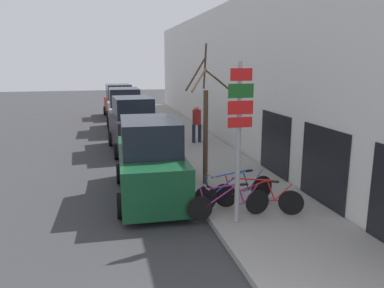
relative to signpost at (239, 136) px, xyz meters
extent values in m
plane|color=#333335|center=(-1.58, 6.86, -2.24)|extent=(80.00, 80.00, 0.00)
cube|color=gray|center=(1.02, 9.66, -2.16)|extent=(3.20, 32.00, 0.15)
cube|color=silver|center=(2.77, 9.66, 1.01)|extent=(0.20, 32.00, 6.50)
cube|color=black|center=(2.65, 0.66, -1.06)|extent=(0.03, 2.08, 2.05)
cube|color=black|center=(2.65, 3.53, -1.06)|extent=(0.03, 2.08, 2.05)
cylinder|color=#939399|center=(0.00, 0.01, -0.22)|extent=(0.11, 0.11, 3.74)
cube|color=red|center=(0.00, -0.05, 1.36)|extent=(0.51, 0.02, 0.27)
cube|color=#19591E|center=(0.00, -0.05, 1.01)|extent=(0.59, 0.02, 0.31)
cube|color=red|center=(0.00, -0.05, 0.64)|extent=(0.59, 0.02, 0.30)
cube|color=red|center=(0.00, -0.05, 0.32)|extent=(0.57, 0.02, 0.23)
cylinder|color=black|center=(-0.84, 0.24, -1.78)|extent=(0.62, 0.07, 0.62)
cylinder|color=black|center=(0.66, 0.32, -1.78)|extent=(0.62, 0.07, 0.62)
cylinder|color=#8C1E72|center=(-0.28, 0.27, -1.49)|extent=(0.84, 0.08, 0.51)
cylinder|color=#8C1E72|center=(-0.20, 0.27, -1.27)|extent=(0.98, 0.09, 0.08)
cylinder|color=#8C1E72|center=(0.21, 0.30, -1.51)|extent=(0.19, 0.05, 0.45)
cylinder|color=#8C1E72|center=(0.40, 0.31, -1.75)|extent=(0.53, 0.06, 0.08)
cylinder|color=#8C1E72|center=(0.47, 0.31, -1.54)|extent=(0.40, 0.05, 0.50)
cylinder|color=#8C1E72|center=(-0.76, 0.24, -1.51)|extent=(0.18, 0.04, 0.54)
cube|color=black|center=(0.28, 0.30, -1.28)|extent=(0.20, 0.09, 0.04)
cylinder|color=#99999E|center=(-0.69, 0.25, -1.25)|extent=(0.05, 0.44, 0.02)
cylinder|color=black|center=(0.04, 0.97, -1.78)|extent=(0.55, 0.36, 0.63)
cylinder|color=black|center=(1.45, 0.09, -1.78)|extent=(0.55, 0.36, 0.63)
cylinder|color=red|center=(0.57, 0.64, -1.49)|extent=(0.81, 0.53, 0.52)
cylinder|color=red|center=(0.64, 0.60, -1.27)|extent=(0.94, 0.61, 0.08)
cylinder|color=red|center=(1.03, 0.35, -1.51)|extent=(0.19, 0.14, 0.45)
cylinder|color=red|center=(1.21, 0.24, -1.75)|extent=(0.51, 0.34, 0.08)
cylinder|color=red|center=(1.28, 0.20, -1.53)|extent=(0.39, 0.26, 0.50)
cylinder|color=red|center=(0.11, 0.93, -1.51)|extent=(0.18, 0.13, 0.54)
cube|color=black|center=(1.10, 0.31, -1.27)|extent=(0.21, 0.17, 0.04)
cylinder|color=#99999E|center=(0.18, 0.88, -1.24)|extent=(0.25, 0.39, 0.02)
cylinder|color=black|center=(-0.56, 0.77, -1.75)|extent=(0.67, 0.20, 0.69)
cylinder|color=black|center=(1.17, 1.21, -1.75)|extent=(0.67, 0.20, 0.69)
cylinder|color=#1E4799|center=(0.09, 0.94, -1.43)|extent=(0.98, 0.28, 0.56)
cylinder|color=#1E4799|center=(0.18, 0.96, -1.19)|extent=(1.14, 0.32, 0.09)
cylinder|color=#1E4799|center=(0.65, 1.08, -1.45)|extent=(0.22, 0.09, 0.49)
cylinder|color=#1E4799|center=(0.87, 1.14, -1.72)|extent=(0.62, 0.18, 0.08)
cylinder|color=#1E4799|center=(0.96, 1.16, -1.48)|extent=(0.46, 0.14, 0.55)
cylinder|color=#1E4799|center=(-0.48, 0.79, -1.45)|extent=(0.21, 0.08, 0.59)
cube|color=black|center=(0.74, 1.10, -1.19)|extent=(0.21, 0.13, 0.04)
cylinder|color=#99999E|center=(-0.39, 0.82, -1.16)|extent=(0.13, 0.43, 0.02)
cube|color=#144728|center=(-1.70, 2.65, -1.45)|extent=(1.90, 4.63, 1.22)
cube|color=black|center=(-1.71, 2.46, -0.38)|extent=(1.65, 2.43, 0.92)
cylinder|color=black|center=(-2.51, 4.09, -1.92)|extent=(0.24, 0.65, 0.65)
cylinder|color=black|center=(-0.79, 4.03, -1.92)|extent=(0.24, 0.65, 0.65)
cylinder|color=black|center=(-2.62, 1.27, -1.92)|extent=(0.24, 0.65, 0.65)
cylinder|color=black|center=(-0.89, 1.20, -1.92)|extent=(0.24, 0.65, 0.65)
cube|color=black|center=(-1.68, 8.61, -1.36)|extent=(1.96, 4.28, 1.39)
cube|color=black|center=(-1.67, 8.45, -0.25)|extent=(1.67, 2.26, 0.83)
cylinder|color=black|center=(-2.62, 9.86, -1.91)|extent=(0.26, 0.67, 0.66)
cylinder|color=black|center=(-0.90, 9.96, -1.91)|extent=(0.26, 0.67, 0.66)
cylinder|color=black|center=(-2.47, 7.27, -1.91)|extent=(0.26, 0.67, 0.66)
cylinder|color=black|center=(-0.75, 7.37, -1.91)|extent=(0.26, 0.67, 0.66)
cube|color=gray|center=(-1.70, 13.83, -1.41)|extent=(1.78, 4.59, 1.32)
cube|color=black|center=(-1.70, 13.65, -0.27)|extent=(1.60, 2.39, 0.95)
cylinder|color=black|center=(-2.59, 15.25, -1.94)|extent=(0.22, 0.61, 0.61)
cylinder|color=black|center=(-0.81, 15.25, -1.94)|extent=(0.22, 0.61, 0.61)
cylinder|color=black|center=(-2.59, 12.41, -1.94)|extent=(0.22, 0.61, 0.61)
cylinder|color=black|center=(-0.81, 12.41, -1.94)|extent=(0.22, 0.61, 0.61)
cube|color=maroon|center=(-1.74, 19.45, -1.47)|extent=(2.04, 4.23, 1.18)
cube|color=black|center=(-1.73, 19.28, -0.39)|extent=(1.74, 2.24, 0.98)
cylinder|color=black|center=(-2.71, 20.67, -1.91)|extent=(0.26, 0.66, 0.65)
cylinder|color=black|center=(-0.93, 20.78, -1.91)|extent=(0.26, 0.66, 0.65)
cylinder|color=black|center=(-2.56, 18.12, -1.91)|extent=(0.26, 0.66, 0.65)
cylinder|color=black|center=(-0.77, 18.23, -1.91)|extent=(0.26, 0.66, 0.65)
cylinder|color=#1E2338|center=(1.18, 8.95, -1.66)|extent=(0.16, 0.16, 0.87)
cylinder|color=#1E2338|center=(1.48, 9.01, -1.66)|extent=(0.16, 0.16, 0.87)
cylinder|color=maroon|center=(1.33, 8.98, -0.88)|extent=(0.40, 0.40, 0.69)
sphere|color=tan|center=(1.33, 8.98, -0.42)|extent=(0.23, 0.23, 0.23)
cylinder|color=#4C3828|center=(0.05, 2.93, -0.64)|extent=(0.14, 0.14, 2.91)
cylinder|color=#4C3828|center=(0.13, 3.34, 1.49)|extent=(0.23, 0.90, 1.38)
cylinder|color=#4C3828|center=(-0.23, 2.67, 1.14)|extent=(0.62, 0.59, 0.69)
cylinder|color=#4C3828|center=(-0.27, 2.86, 1.30)|extent=(0.70, 0.19, 1.01)
cylinder|color=#4C3828|center=(0.46, 3.09, 1.10)|extent=(0.88, 0.40, 0.63)
camera|label=1|loc=(-3.00, -7.81, 1.62)|focal=35.00mm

